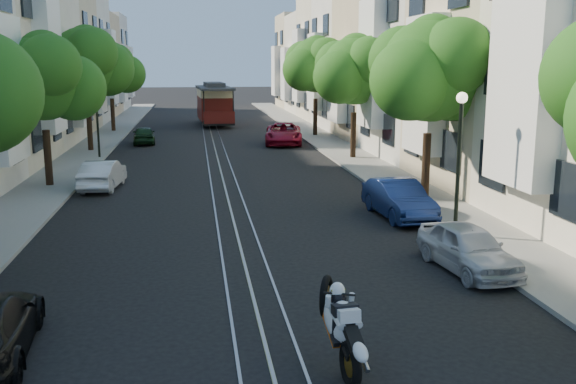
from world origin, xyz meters
name	(u,v)px	position (x,y,z in m)	size (l,w,h in m)	color
ground	(214,143)	(0.00, 28.00, 0.00)	(200.00, 200.00, 0.00)	black
sidewalk_east	(324,141)	(7.25, 28.00, 0.06)	(2.50, 80.00, 0.12)	gray
sidewalk_west	(98,145)	(-7.25, 28.00, 0.06)	(2.50, 80.00, 0.12)	gray
rail_left	(205,143)	(-0.55, 28.00, 0.01)	(0.06, 80.00, 0.02)	gray
rail_slot	(214,143)	(0.00, 28.00, 0.01)	(0.06, 80.00, 0.02)	gray
rail_right	(222,143)	(0.55, 28.00, 0.01)	(0.06, 80.00, 0.02)	gray
lane_line	(214,143)	(0.00, 28.00, 0.00)	(0.08, 80.00, 0.01)	tan
townhouses_east	(395,61)	(11.87, 27.91, 5.18)	(7.75, 72.00, 12.00)	beige
townhouses_west	(13,63)	(-11.87, 27.91, 5.08)	(7.75, 72.00, 11.76)	silver
tree_e_b	(432,73)	(7.26, 8.98, 4.73)	(4.93, 4.08, 6.68)	black
tree_e_c	(356,72)	(7.26, 19.98, 4.60)	(4.84, 3.99, 6.52)	black
tree_e_d	(317,66)	(7.26, 30.98, 4.87)	(5.01, 4.16, 6.85)	black
tree_w_b	(44,80)	(-7.14, 13.98, 4.40)	(4.72, 3.87, 6.27)	black
tree_w_c	(87,63)	(-7.14, 24.98, 5.07)	(5.13, 4.28, 7.09)	black
tree_w_d	(111,70)	(-7.14, 35.98, 4.60)	(4.84, 3.99, 6.52)	black
lamp_east	(460,143)	(6.30, 4.00, 2.85)	(0.32, 0.32, 4.16)	black
lamp_west	(97,106)	(-6.30, 22.00, 2.85)	(0.32, 0.32, 4.16)	black
sportbike_rider	(340,322)	(1.14, -3.48, 0.84)	(0.58, 2.08, 1.47)	black
cable_car	(214,102)	(0.50, 40.76, 1.89)	(3.05, 8.44, 3.19)	black
parked_car_e_near	(468,248)	(5.44, 1.17, 0.59)	(1.39, 3.46, 1.18)	silver
parked_car_e_mid	(399,199)	(5.49, 6.83, 0.63)	(1.34, 3.83, 1.26)	#0D1A43
parked_car_e_far	(284,134)	(4.40, 26.96, 0.68)	(2.24, 4.87, 1.35)	maroon
parked_car_w_mid	(103,175)	(-4.96, 13.39, 0.60)	(1.26, 3.61, 1.19)	silver
parked_car_w_far	(144,135)	(-4.40, 28.39, 0.57)	(1.35, 3.36, 1.14)	black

